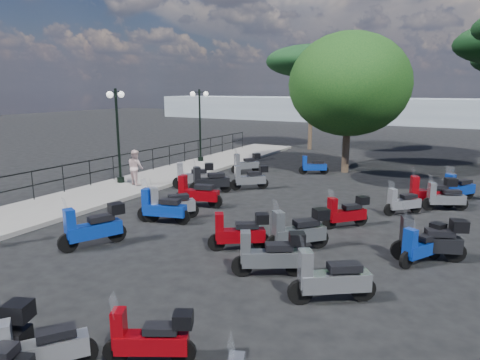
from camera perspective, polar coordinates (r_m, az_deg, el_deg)
The scene contains 31 objects.
ground at distance 13.13m, azimuth -2.92°, elevation -6.87°, with size 120.00×120.00×0.00m, color black.
sidewalk at distance 19.28m, azimuth -14.71°, elevation -0.81°, with size 3.00×30.00×0.15m, color slate.
railing at distance 19.89m, azimuth -17.95°, elevation 1.80°, with size 0.04×26.04×1.10m.
lamp_post_1 at distance 19.48m, azimuth -15.99°, elevation 6.46°, with size 0.53×1.18×4.11m.
lamp_post_2 at distance 24.55m, azimuth -5.37°, elevation 7.89°, with size 0.59×1.14×4.04m.
pedestrian_far at distance 19.05m, azimuth -13.75°, elevation 1.66°, with size 0.74×0.58×1.53m, color beige.
scooter_2 at distance 14.24m, azimuth -9.29°, elevation -3.35°, with size 1.26×1.48×1.46m.
scooter_3 at distance 13.97m, azimuth -10.36°, elevation -3.74°, with size 1.76×0.75×1.43m.
scooter_4 at distance 18.56m, azimuth -6.14°, elevation 0.53°, with size 1.59×1.20×1.46m.
scooter_5 at distance 21.87m, azimuth 0.84°, elevation 2.21°, with size 1.11×1.38×1.29m.
scooter_6 at distance 7.54m, azimuth -25.10°, elevation -19.79°, with size 1.02×1.32×1.25m.
scooter_8 at distance 12.39m, azimuth -18.97°, elevation -5.97°, with size 1.00×1.76×1.49m.
scooter_9 at distance 15.67m, azimuth -5.80°, elevation -1.79°, with size 1.84×0.73×1.48m.
scooter_10 at distance 17.62m, azimuth -4.08°, elevation -0.21°, with size 1.33×1.42×1.46m.
scooter_11 at distance 18.28m, azimuth 1.33°, elevation 0.27°, with size 1.36×1.24×1.34m.
scooter_14 at distance 10.01m, azimuth 4.00°, elevation -9.92°, with size 1.57×1.05×1.39m.
scooter_15 at distance 11.50m, azimuth -0.05°, elevation -7.00°, with size 1.47×1.09×1.34m.
scooter_16 at distance 13.75m, azimuth 14.00°, elevation -4.25°, with size 1.18×1.28×1.26m.
scooter_17 at distance 21.82m, azimuth 9.72°, elevation 1.82°, with size 1.36×0.86×1.20m.
scooter_19 at distance 7.28m, azimuth -11.89°, elevation -19.96°, with size 1.35×0.86×1.18m.
scooter_20 at distance 11.80m, azimuth 24.00°, elevation -7.37°, with size 1.74×0.93×1.46m.
scooter_21 at distance 11.55m, azimuth 7.81°, elevation -6.77°, with size 1.37×1.49×1.47m.
scooter_22 at distance 15.72m, azimuth 20.85°, elevation -2.85°, with size 1.10×1.18×1.21m.
scooter_23 at distance 16.82m, azimuth 25.57°, elevation -2.20°, with size 1.48×0.90×1.29m.
scooter_26 at distance 9.02m, azimuth 11.94°, elevation -12.84°, with size 1.57×1.17×1.46m.
scooter_27 at distance 11.59m, azimuth 23.17°, elevation -8.02°, with size 0.93×1.44×1.26m.
scooter_28 at distance 17.02m, azimuth 24.10°, elevation -1.56°, with size 1.74×0.94×1.46m.
scooter_29 at distance 18.42m, azimuth 27.08°, elevation -1.05°, with size 1.11×1.52×1.41m.
broadleaf_tree at distance 22.41m, azimuth 14.36°, elevation 12.24°, with size 6.03×6.03×7.01m.
pine_2 at distance 30.57m, azimuth 9.64°, elevation 15.32°, with size 6.39×6.39×7.16m.
distant_hills at distance 55.97m, azimuth 22.46°, elevation 8.45°, with size 70.00×8.00×3.00m, color gray.
Camera 1 is at (6.59, -10.51, 4.29)m, focal length 32.00 mm.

